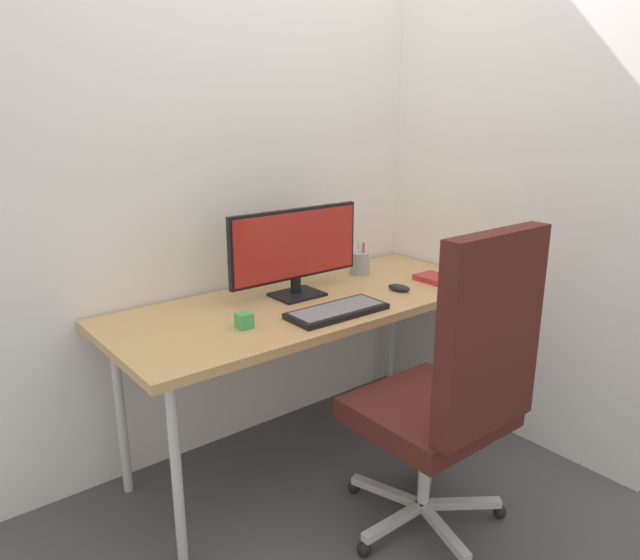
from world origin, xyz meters
TOP-DOWN VIEW (x-y plane):
  - ground_plane at (0.00, 0.00)m, footprint 8.00×8.00m
  - wall_back at (0.00, 0.37)m, footprint 2.77×0.04m
  - wall_side_right at (0.87, -0.15)m, footprint 0.04×1.78m
  - desk at (0.00, 0.00)m, footprint 1.68×0.69m
  - office_chair at (0.05, -0.73)m, footprint 0.58×0.61m
  - monitor at (-0.01, 0.08)m, footprint 0.62×0.16m
  - keyboard at (-0.03, -0.20)m, footprint 0.40×0.17m
  - mouse at (0.37, -0.15)m, footprint 0.08×0.11m
  - pen_holder at (0.42, 0.16)m, footprint 0.09×0.09m
  - notebook at (0.61, -0.14)m, footprint 0.13×0.16m
  - desk_clamp_accessory at (-0.39, -0.11)m, footprint 0.05×0.05m

SIDE VIEW (x-z plane):
  - ground_plane at x=0.00m, z-range 0.00..0.00m
  - office_chair at x=0.05m, z-range 0.03..1.17m
  - desk at x=0.00m, z-range 0.31..1.03m
  - keyboard at x=-0.03m, z-range 0.72..0.74m
  - notebook at x=0.61m, z-range 0.72..0.75m
  - mouse at x=0.37m, z-range 0.72..0.75m
  - desk_clamp_accessory at x=-0.39m, z-range 0.72..0.78m
  - pen_holder at x=0.42m, z-range 0.70..0.85m
  - monitor at x=-0.01m, z-range 0.74..1.11m
  - wall_back at x=0.00m, z-range 0.00..2.80m
  - wall_side_right at x=0.87m, z-range 0.00..2.80m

